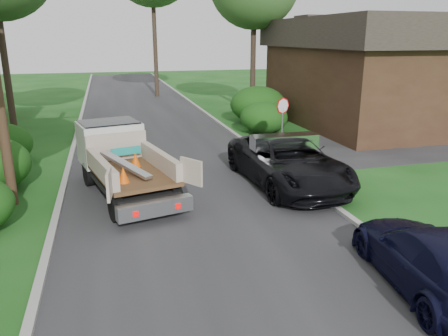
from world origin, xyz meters
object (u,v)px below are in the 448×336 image
object	(u,v)px
black_pickup	(288,162)
navy_suv	(432,259)
stop_sign	(283,113)
house_right	(374,70)
flatbed_truck	(119,155)

from	to	relation	value
black_pickup	navy_suv	xyz separation A→B (m)	(0.20, -7.04, -0.17)
stop_sign	navy_suv	bearing A→B (deg)	-96.94
house_right	black_pickup	world-z (taller)	house_right
stop_sign	navy_suv	world-z (taller)	stop_sign
house_right	flatbed_truck	world-z (taller)	house_right
black_pickup	flatbed_truck	bearing A→B (deg)	166.32
flatbed_truck	black_pickup	world-z (taller)	flatbed_truck
stop_sign	black_pickup	bearing A→B (deg)	-109.72
house_right	flatbed_truck	size ratio (longest dim) A/B	2.11
stop_sign	flatbed_truck	xyz separation A→B (m)	(-7.37, -3.32, -0.59)
house_right	stop_sign	bearing A→B (deg)	-147.34
stop_sign	black_pickup	xyz separation A→B (m)	(-1.60, -4.46, -0.93)
stop_sign	flatbed_truck	size ratio (longest dim) A/B	0.40
flatbed_truck	black_pickup	size ratio (longest dim) A/B	1.01
stop_sign	navy_suv	size ratio (longest dim) A/B	0.54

